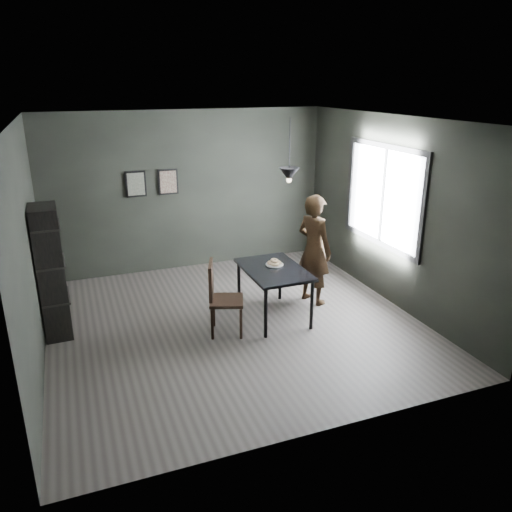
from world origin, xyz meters
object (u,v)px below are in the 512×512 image
object	(u,v)px
pendant_lamp	(289,174)
shelf_unit	(51,272)
wood_chair	(220,293)
woman	(314,250)
white_plate	(274,265)
cafe_table	(274,274)

from	to	relation	value
pendant_lamp	shelf_unit	bearing A→B (deg)	171.38
wood_chair	shelf_unit	distance (m)	2.22
shelf_unit	pendant_lamp	world-z (taller)	pendant_lamp
woman	wood_chair	xyz separation A→B (m)	(-1.64, -0.47, -0.27)
shelf_unit	white_plate	bearing A→B (deg)	-10.87
cafe_table	shelf_unit	world-z (taller)	shelf_unit
white_plate	pendant_lamp	size ratio (longest dim) A/B	0.27
white_plate	shelf_unit	world-z (taller)	shelf_unit
woman	pendant_lamp	xyz separation A→B (m)	(-0.53, -0.18, 1.20)
cafe_table	wood_chair	bearing A→B (deg)	-167.53
white_plate	woman	bearing A→B (deg)	13.74
pendant_lamp	cafe_table	bearing A→B (deg)	-158.20
wood_chair	pendant_lamp	size ratio (longest dim) A/B	1.17
cafe_table	pendant_lamp	distance (m)	1.41
white_plate	wood_chair	world-z (taller)	wood_chair
wood_chair	shelf_unit	bearing A→B (deg)	178.43
woman	wood_chair	size ratio (longest dim) A/B	1.67
cafe_table	shelf_unit	distance (m)	2.98
wood_chair	pendant_lamp	world-z (taller)	pendant_lamp
woman	pendant_lamp	distance (m)	1.33
woman	white_plate	bearing A→B (deg)	82.38
cafe_table	white_plate	bearing A→B (deg)	62.41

